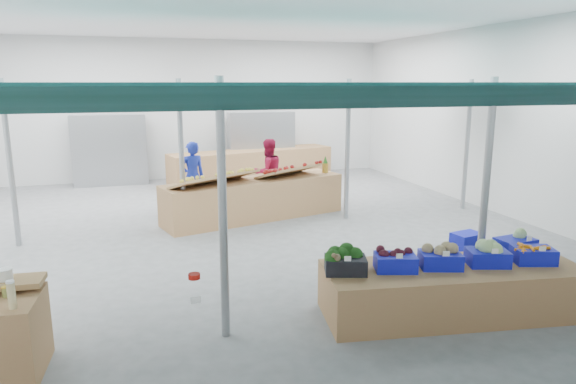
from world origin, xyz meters
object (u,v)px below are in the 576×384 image
at_px(fruit_counter, 255,199).
at_px(vendor_right, 268,172).
at_px(veg_counter, 452,290).
at_px(vendor_left, 192,176).
at_px(crate_stack, 466,250).

bearing_deg(fruit_counter, vendor_right, 46.70).
height_order(veg_counter, vendor_left, vendor_left).
height_order(fruit_counter, crate_stack, fruit_counter).
bearing_deg(vendor_left, vendor_right, 165.31).
relative_size(crate_stack, vendor_right, 0.35).
bearing_deg(crate_stack, vendor_right, 111.28).
relative_size(fruit_counter, vendor_right, 2.50).
distance_m(crate_stack, vendor_right, 5.43).
bearing_deg(veg_counter, fruit_counter, 112.35).
distance_m(crate_stack, vendor_left, 6.31).
bearing_deg(crate_stack, fruit_counter, 123.05).
xyz_separation_m(fruit_counter, crate_stack, (2.56, -3.94, -0.15)).
bearing_deg(vendor_right, fruit_counter, 46.70).
height_order(veg_counter, fruit_counter, fruit_counter).
xyz_separation_m(veg_counter, crate_stack, (1.27, 1.44, -0.04)).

